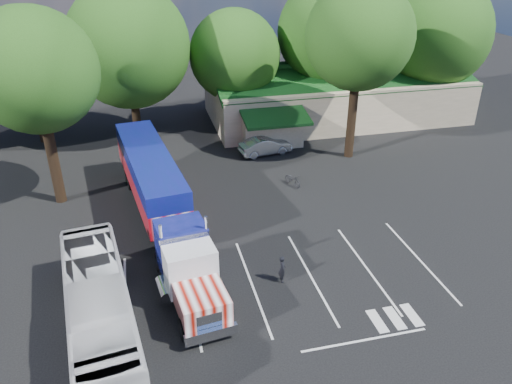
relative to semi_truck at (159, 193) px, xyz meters
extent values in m
plane|color=black|center=(4.11, -0.94, -2.33)|extent=(120.00, 120.00, 0.00)
cube|color=beige|center=(18.11, 17.06, -0.33)|extent=(24.00, 11.00, 4.00)
cube|color=#144719|center=(18.11, 14.66, 2.17)|extent=(24.20, 6.25, 2.10)
cube|color=#144719|center=(18.11, 19.46, 2.17)|extent=(24.20, 6.25, 2.10)
cube|color=beige|center=(10.11, 11.36, -0.93)|extent=(5.00, 2.50, 2.80)
cube|color=#144719|center=(10.11, 10.06, 0.57)|extent=(5.40, 3.19, 0.80)
cylinder|color=black|center=(-8.89, 16.86, -0.33)|extent=(0.70, 0.70, 4.00)
sphere|color=#204914|center=(-8.89, 16.86, 4.82)|extent=(8.40, 8.40, 8.40)
cylinder|color=black|center=(-0.89, 15.26, -0.18)|extent=(0.70, 0.70, 4.30)
sphere|color=#204914|center=(-0.89, 15.26, 5.72)|extent=(10.00, 10.00, 10.00)
cylinder|color=black|center=(8.11, 16.56, -0.53)|extent=(0.70, 0.70, 3.60)
sphere|color=#204914|center=(8.11, 16.56, 4.27)|extent=(8.00, 8.00, 8.00)
cylinder|color=black|center=(17.11, 17.06, -0.08)|extent=(0.70, 0.70, 4.50)
sphere|color=#204914|center=(17.11, 17.06, 5.77)|extent=(9.60, 9.60, 9.60)
cylinder|color=black|center=(27.11, 15.86, -0.38)|extent=(0.70, 0.70, 3.90)
sphere|color=#204914|center=(27.11, 15.86, 5.47)|extent=(10.40, 10.40, 10.40)
cylinder|color=black|center=(-6.39, 5.06, 0.67)|extent=(0.70, 0.70, 6.00)
sphere|color=#204914|center=(-6.39, 5.06, 6.52)|extent=(7.60, 7.60, 7.60)
cylinder|color=black|center=(15.61, 7.56, 0.92)|extent=(0.70, 0.70, 6.50)
sphere|color=#204914|center=(15.61, 7.56, 7.17)|extent=(8.00, 8.00, 8.00)
cube|color=black|center=(0.93, -7.04, -1.61)|extent=(1.83, 6.79, 0.24)
cube|color=white|center=(1.39, -10.61, -1.71)|extent=(2.41, 0.55, 0.53)
cube|color=white|center=(1.37, -10.42, -1.13)|extent=(1.16, 0.26, 0.86)
cube|color=white|center=(1.23, -9.33, -0.94)|extent=(2.49, 2.57, 1.10)
cube|color=silver|center=(0.98, -7.42, -0.37)|extent=(2.58, 1.84, 2.21)
cube|color=black|center=(1.06, -8.04, 0.11)|extent=(2.20, 0.36, 0.96)
cube|color=white|center=(0.87, -6.61, 0.88)|extent=(2.49, 0.42, 0.24)
cube|color=navy|center=(0.75, -5.71, -0.17)|extent=(2.63, 2.22, 2.59)
cylinder|color=white|center=(-0.23, -6.71, 0.16)|extent=(0.19, 0.19, 3.26)
cylinder|color=white|center=(1.96, -6.42, 0.16)|extent=(0.19, 0.19, 3.26)
cylinder|color=white|center=(-0.37, -7.12, -1.61)|extent=(0.83, 1.61, 0.63)
cylinder|color=white|center=(2.20, -6.78, -1.61)|extent=(0.83, 1.61, 0.63)
cube|color=white|center=(-0.34, 2.57, -0.27)|extent=(4.08, 12.51, 1.44)
cube|color=navy|center=(-0.34, 2.57, 1.03)|extent=(4.08, 12.51, 1.15)
cube|color=black|center=(-0.86, 6.57, -1.52)|extent=(1.58, 3.48, 0.34)
cube|color=black|center=(-0.33, -2.66, -1.66)|extent=(0.13, 0.13, 1.34)
cube|color=black|center=(1.00, -2.48, -1.66)|extent=(0.13, 0.13, 1.34)
cube|color=white|center=(-1.15, 8.76, -1.90)|extent=(2.30, 0.41, 0.12)
cylinder|color=black|center=(0.29, -9.93, -1.81)|extent=(0.47, 1.09, 1.06)
cylinder|color=black|center=(2.29, -9.67, -1.81)|extent=(0.47, 1.09, 1.06)
cylinder|color=black|center=(-0.29, -5.56, -1.81)|extent=(0.47, 1.09, 1.06)
cylinder|color=black|center=(1.71, -5.29, -1.81)|extent=(0.47, 1.09, 1.06)
cylinder|color=black|center=(-0.42, -4.51, -1.81)|extent=(0.47, 1.09, 1.06)
cylinder|color=black|center=(1.57, -4.25, -1.81)|extent=(0.47, 1.09, 1.06)
cylinder|color=black|center=(-1.76, 5.67, -1.81)|extent=(0.47, 1.09, 1.06)
cylinder|color=black|center=(0.24, 5.94, -1.81)|extent=(0.47, 1.09, 1.06)
cylinder|color=black|center=(-1.91, 6.82, -1.81)|extent=(0.47, 1.09, 1.06)
cylinder|color=black|center=(0.09, 7.08, -1.81)|extent=(0.47, 1.09, 1.06)
imported|color=black|center=(5.71, -6.94, -1.57)|extent=(0.43, 0.59, 1.52)
imported|color=black|center=(9.61, 3.60, -1.90)|extent=(1.15, 1.77, 0.88)
imported|color=silver|center=(-3.24, -8.94, -0.79)|extent=(4.02, 11.34, 3.09)
imported|color=#B5B9BE|center=(9.11, 9.56, -1.63)|extent=(4.49, 2.19, 1.42)
camera|label=1|loc=(-0.58, -27.02, 13.90)|focal=35.00mm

